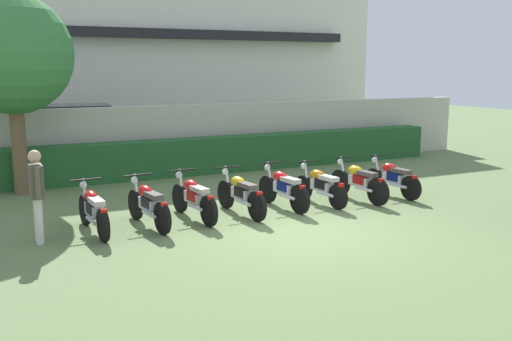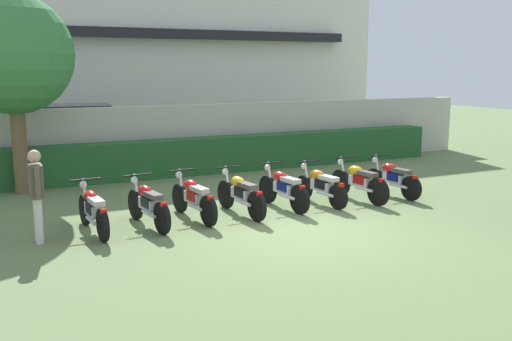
# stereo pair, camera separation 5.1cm
# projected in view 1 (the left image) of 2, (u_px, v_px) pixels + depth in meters

# --- Properties ---
(ground) EXTENTS (60.00, 60.00, 0.00)m
(ground) POSITION_uv_depth(u_px,v_px,m) (304.00, 232.00, 11.00)
(ground) COLOR #607547
(building) EXTENTS (22.33, 6.50, 8.20)m
(building) POSITION_uv_depth(u_px,v_px,m) (109.00, 43.00, 24.51)
(building) COLOR silver
(building) RESTS_ON ground
(compound_wall) EXTENTS (21.21, 0.30, 1.97)m
(compound_wall) POSITION_uv_depth(u_px,v_px,m) (178.00, 138.00, 17.30)
(compound_wall) COLOR #BCB7A8
(compound_wall) RESTS_ON ground
(hedge_row) EXTENTS (16.97, 0.70, 1.05)m
(hedge_row) POSITION_uv_depth(u_px,v_px,m) (186.00, 157.00, 16.76)
(hedge_row) COLOR #235628
(hedge_row) RESTS_ON ground
(parked_car) EXTENTS (4.68, 2.49, 1.89)m
(parked_car) POSITION_uv_depth(u_px,v_px,m) (72.00, 134.00, 18.74)
(parked_car) COLOR black
(parked_car) RESTS_ON ground
(tree_near_inspector) EXTENTS (2.86, 2.86, 4.82)m
(tree_near_inspector) POSITION_uv_depth(u_px,v_px,m) (12.00, 55.00, 13.77)
(tree_near_inspector) COLOR brown
(tree_near_inspector) RESTS_ON ground
(motorcycle_in_row_0) EXTENTS (0.60, 1.91, 0.96)m
(motorcycle_in_row_0) POSITION_uv_depth(u_px,v_px,m) (93.00, 210.00, 10.86)
(motorcycle_in_row_0) COLOR black
(motorcycle_in_row_0) RESTS_ON ground
(motorcycle_in_row_1) EXTENTS (0.60, 1.93, 0.97)m
(motorcycle_in_row_1) POSITION_uv_depth(u_px,v_px,m) (148.00, 204.00, 11.31)
(motorcycle_in_row_1) COLOR black
(motorcycle_in_row_1) RESTS_ON ground
(motorcycle_in_row_2) EXTENTS (0.60, 1.96, 0.97)m
(motorcycle_in_row_2) POSITION_uv_depth(u_px,v_px,m) (194.00, 198.00, 11.86)
(motorcycle_in_row_2) COLOR black
(motorcycle_in_row_2) RESTS_ON ground
(motorcycle_in_row_3) EXTENTS (0.60, 1.95, 0.97)m
(motorcycle_in_row_3) POSITION_uv_depth(u_px,v_px,m) (241.00, 194.00, 12.23)
(motorcycle_in_row_3) COLOR black
(motorcycle_in_row_3) RESTS_ON ground
(motorcycle_in_row_4) EXTENTS (0.60, 1.87, 0.97)m
(motorcycle_in_row_4) POSITION_uv_depth(u_px,v_px,m) (283.00, 188.00, 12.78)
(motorcycle_in_row_4) COLOR black
(motorcycle_in_row_4) RESTS_ON ground
(motorcycle_in_row_5) EXTENTS (0.60, 1.81, 0.94)m
(motorcycle_in_row_5) POSITION_uv_depth(u_px,v_px,m) (321.00, 185.00, 13.17)
(motorcycle_in_row_5) COLOR black
(motorcycle_in_row_5) RESTS_ON ground
(motorcycle_in_row_6) EXTENTS (0.60, 1.93, 0.97)m
(motorcycle_in_row_6) POSITION_uv_depth(u_px,v_px,m) (359.00, 181.00, 13.53)
(motorcycle_in_row_6) COLOR black
(motorcycle_in_row_6) RESTS_ON ground
(motorcycle_in_row_7) EXTENTS (0.60, 1.80, 0.95)m
(motorcycle_in_row_7) POSITION_uv_depth(u_px,v_px,m) (393.00, 178.00, 14.02)
(motorcycle_in_row_7) COLOR black
(motorcycle_in_row_7) RESTS_ON ground
(inspector_person) EXTENTS (0.22, 0.67, 1.67)m
(inspector_person) POSITION_uv_depth(u_px,v_px,m) (36.00, 188.00, 10.18)
(inspector_person) COLOR silver
(inspector_person) RESTS_ON ground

